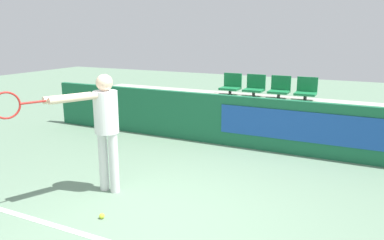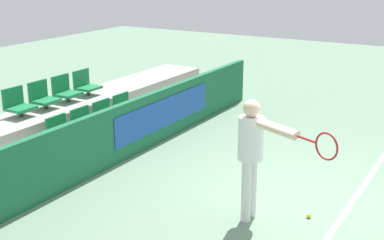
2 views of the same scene
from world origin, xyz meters
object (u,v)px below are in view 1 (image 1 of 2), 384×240
tennis_ball (102,216)px  stadium_chair_0 (215,107)px  tennis_player (102,121)px  stadium_chair_2 (267,112)px  stadium_chair_5 (255,87)px  stadium_chair_3 (296,115)px  stadium_chair_7 (306,90)px  stadium_chair_1 (240,110)px  stadium_chair_4 (231,85)px  stadium_chair_6 (280,89)px

tennis_ball → stadium_chair_0: bearing=93.7°
tennis_player → stadium_chair_2: bearing=93.0°
stadium_chair_0 → stadium_chair_5: bearing=59.4°
stadium_chair_3 → stadium_chair_5: (-1.17, 0.99, 0.36)m
stadium_chair_0 → tennis_ball: (0.28, -4.22, -0.55)m
stadium_chair_7 → stadium_chair_1: bearing=-139.8°
stadium_chair_4 → tennis_player: size_ratio=0.30×
stadium_chair_6 → stadium_chair_4: bearing=180.0°
stadium_chair_3 → stadium_chair_7: stadium_chair_7 is taller
stadium_chair_3 → stadium_chair_6: size_ratio=1.00×
stadium_chair_0 → stadium_chair_6: 1.58m
stadium_chair_1 → stadium_chair_5: 1.05m
stadium_chair_7 → stadium_chair_6: bearing=180.0°
stadium_chair_5 → stadium_chair_6: (0.59, 0.00, 0.00)m
stadium_chair_4 → tennis_ball: size_ratio=7.68×
stadium_chair_4 → stadium_chair_6: bearing=0.0°
stadium_chair_3 → stadium_chair_4: bearing=150.6°
stadium_chair_2 → stadium_chair_6: 1.05m
stadium_chair_5 → tennis_ball: 5.30m
stadium_chair_6 → stadium_chair_7: (0.59, 0.00, 0.00)m
stadium_chair_1 → stadium_chair_0: bearing=180.0°
tennis_ball → stadium_chair_4: bearing=93.0°
stadium_chair_4 → stadium_chair_1: bearing=-59.4°
stadium_chair_5 → tennis_player: tennis_player is taller
stadium_chair_3 → tennis_ball: 4.51m
stadium_chair_3 → tennis_ball: stadium_chair_3 is taller
stadium_chair_6 → stadium_chair_1: bearing=-120.6°
stadium_chair_0 → stadium_chair_6: stadium_chair_6 is taller
stadium_chair_5 → stadium_chair_6: bearing=0.0°
stadium_chair_0 → tennis_ball: stadium_chair_0 is taller
stadium_chair_5 → stadium_chair_3: bearing=-40.2°
tennis_ball → stadium_chair_7: bearing=74.1°
stadium_chair_0 → tennis_ball: bearing=-86.3°
stadium_chair_0 → stadium_chair_7: size_ratio=1.00×
stadium_chair_1 → stadium_chair_2: 0.59m
stadium_chair_0 → tennis_ball: size_ratio=7.68×
stadium_chair_2 → stadium_chair_3: 0.59m
stadium_chair_3 → stadium_chair_2: bearing=180.0°
stadium_chair_3 → tennis_player: (-1.94, -3.58, 0.45)m
stadium_chair_7 → stadium_chair_0: bearing=-150.6°
stadium_chair_1 → stadium_chair_5: stadium_chair_5 is taller
stadium_chair_5 → tennis_player: 4.63m
stadium_chair_4 → tennis_player: tennis_player is taller
stadium_chair_4 → stadium_chair_6: size_ratio=1.00×
tennis_player → tennis_ball: size_ratio=25.26×
stadium_chair_3 → stadium_chair_5: bearing=139.8°
stadium_chair_1 → stadium_chair_2: size_ratio=1.00×
stadium_chair_1 → stadium_chair_7: size_ratio=1.00×
stadium_chair_5 → stadium_chair_6: 0.59m
stadium_chair_1 → stadium_chair_6: (0.59, 0.99, 0.36)m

